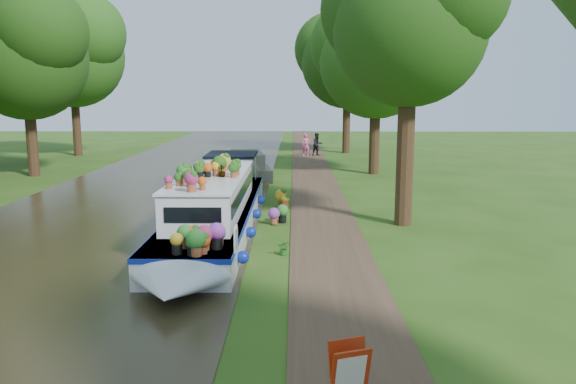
{
  "coord_description": "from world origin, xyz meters",
  "views": [
    {
      "loc": [
        0.21,
        -15.13,
        4.26
      ],
      "look_at": [
        0.02,
        1.78,
        1.3
      ],
      "focal_mm": 35.0,
      "sensor_mm": 36.0,
      "label": 1
    }
  ],
  "objects": [
    {
      "name": "tree_near_mid",
      "position": [
        4.48,
        15.08,
        6.44
      ],
      "size": [
        6.9,
        6.6,
        9.4
      ],
      "color": "#321E10",
      "rests_on": "ground"
    },
    {
      "name": "verge_plant",
      "position": [
        -0.06,
        -0.62,
        0.2
      ],
      "size": [
        0.41,
        0.37,
        0.4
      ],
      "primitive_type": "imported",
      "rotation": [
        0.0,
        0.0,
        -0.19
      ],
      "color": "#286C20",
      "rests_on": "ground"
    },
    {
      "name": "tree_near_far",
      "position": [
        3.98,
        26.09,
        7.05
      ],
      "size": [
        7.59,
        7.26,
        10.3
      ],
      "color": "#321E10",
      "rests_on": "ground"
    },
    {
      "name": "pedestrian_pink",
      "position": [
        1.0,
        23.28,
        0.81
      ],
      "size": [
        0.61,
        0.44,
        1.57
      ],
      "primitive_type": "imported",
      "rotation": [
        0.0,
        0.0,
        0.11
      ],
      "color": "#E35D94",
      "rests_on": "towpath"
    },
    {
      "name": "pedestrian_dark",
      "position": [
        1.8,
        23.8,
        0.82
      ],
      "size": [
        0.95,
        0.87,
        1.58
      ],
      "primitive_type": "imported",
      "rotation": [
        0.0,
        0.0,
        0.46
      ],
      "color": "black",
      "rests_on": "towpath"
    },
    {
      "name": "towpath",
      "position": [
        1.2,
        0.0,
        0.01
      ],
      "size": [
        2.2,
        100.0,
        0.03
      ],
      "primitive_type": "cube",
      "color": "#443020",
      "rests_on": "ground"
    },
    {
      "name": "ground",
      "position": [
        0.0,
        0.0,
        0.0
      ],
      "size": [
        100.0,
        100.0,
        0.0
      ],
      "primitive_type": "plane",
      "color": "#274912",
      "rests_on": "ground"
    },
    {
      "name": "tree_near_overhang",
      "position": [
        3.79,
        3.06,
        6.6
      ],
      "size": [
        5.52,
        5.28,
        8.99
      ],
      "color": "#321E10",
      "rests_on": "ground"
    },
    {
      "name": "second_boat",
      "position": [
        -2.23,
        13.91,
        0.52
      ],
      "size": [
        2.83,
        6.86,
        1.28
      ],
      "rotation": [
        0.0,
        0.0,
        0.17
      ],
      "color": "black",
      "rests_on": "canal_water"
    },
    {
      "name": "canal_water",
      "position": [
        -6.0,
        0.0,
        0.01
      ],
      "size": [
        10.0,
        100.0,
        0.02
      ],
      "primitive_type": "cube",
      "color": "black",
      "rests_on": "ground"
    },
    {
      "name": "tree_far_d",
      "position": [
        -15.02,
        24.1,
        7.4
      ],
      "size": [
        8.05,
        7.7,
        10.85
      ],
      "color": "#321E10",
      "rests_on": "ground"
    },
    {
      "name": "plant_boat",
      "position": [
        -2.25,
        1.57,
        0.85
      ],
      "size": [
        2.29,
        13.52,
        2.25
      ],
      "color": "silver",
      "rests_on": "canal_water"
    },
    {
      "name": "tree_far_c",
      "position": [
        -13.52,
        14.08,
        6.52
      ],
      "size": [
        7.13,
        6.82,
        9.59
      ],
      "color": "#321E10",
      "rests_on": "ground"
    },
    {
      "name": "sandwich_board",
      "position": [
        0.97,
        -8.02,
        0.43
      ],
      "size": [
        0.6,
        0.6,
        0.89
      ],
      "rotation": [
        0.0,
        0.0,
        0.34
      ],
      "color": "#B1280C",
      "rests_on": "towpath"
    }
  ]
}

